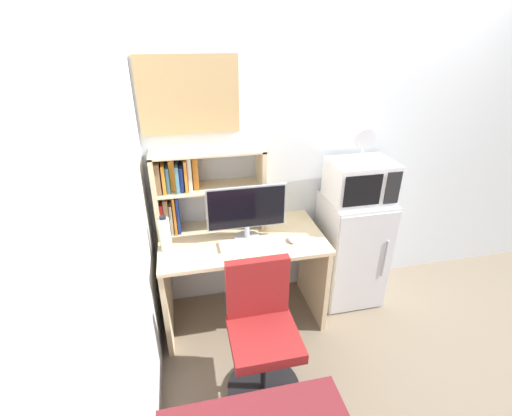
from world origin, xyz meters
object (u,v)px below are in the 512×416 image
mini_fridge (350,250)px  microwave (360,181)px  water_bottle (165,234)px  desk_chair (262,339)px  desk_fan (364,144)px  hutch_bookshelf (191,187)px  monitor (247,210)px  keyboard (248,244)px  computer_mouse (292,240)px  wall_corkboard (189,95)px

mini_fridge → microwave: microwave is taller
water_bottle → desk_chair: (0.54, -0.61, -0.48)m
microwave → desk_fan: desk_fan is taller
hutch_bookshelf → desk_chair: size_ratio=0.88×
monitor → keyboard: 0.24m
mini_fridge → microwave: (0.00, 0.00, 0.63)m
microwave → desk_fan: bearing=-150.8°
computer_mouse → mini_fridge: mini_fridge is taller
hutch_bookshelf → computer_mouse: 0.83m
computer_mouse → water_bottle: (-0.89, 0.09, 0.11)m
desk_fan → wall_corkboard: (-1.22, 0.24, 0.34)m
hutch_bookshelf → water_bottle: hutch_bookshelf is taller
monitor → computer_mouse: 0.39m
computer_mouse → desk_fan: (0.59, 0.21, 0.62)m
monitor → desk_chair: size_ratio=0.62×
monitor → keyboard: (-0.01, -0.09, -0.22)m
keyboard → computer_mouse: computer_mouse is taller
microwave → water_bottle: bearing=-175.3°
monitor → computer_mouse: bearing=-19.5°
computer_mouse → desk_chair: size_ratio=0.11×
mini_fridge → desk_fan: 0.92m
desk_fan → desk_chair: desk_fan is taller
monitor → microwave: 0.92m
monitor → desk_fan: 0.99m
water_bottle → computer_mouse: bearing=-5.9°
microwave → wall_corkboard: size_ratio=0.70×
desk_fan → wall_corkboard: 1.29m
monitor → keyboard: monitor is taller
wall_corkboard → computer_mouse: bearing=-35.0°
keyboard → desk_chair: 0.65m
keyboard → mini_fridge: bearing=12.0°
water_bottle → microwave: microwave is taller
microwave → wall_corkboard: wall_corkboard is taller
monitor → desk_chair: 0.86m
keyboard → wall_corkboard: bearing=126.3°
computer_mouse → wall_corkboard: bearing=145.0°
keyboard → wall_corkboard: (-0.32, 0.43, 0.97)m
keyboard → mini_fridge: (0.91, 0.19, -0.30)m
wall_corkboard → water_bottle: bearing=-125.2°
microwave → desk_fan: size_ratio=1.93×
computer_mouse → wall_corkboard: 1.24m
mini_fridge → water_bottle: bearing=-175.4°
computer_mouse → desk_fan: desk_fan is taller
desk_chair → monitor: bearing=87.1°
hutch_bookshelf → desk_fan: 1.30m
mini_fridge → desk_fan: desk_fan is taller
desk_fan → monitor: bearing=-173.8°
keyboard → mini_fridge: 0.98m
microwave → keyboard: bearing=-167.8°
water_bottle → keyboard: bearing=-7.6°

